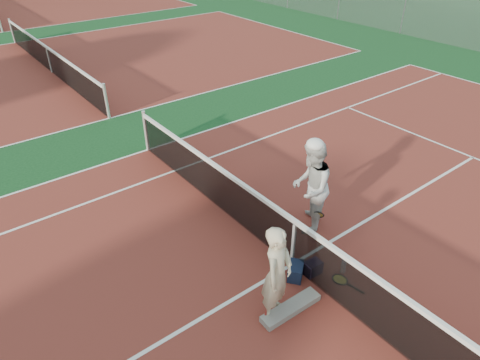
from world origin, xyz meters
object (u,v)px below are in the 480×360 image
at_px(racket_spare, 340,280).
at_px(sports_bag_navy, 296,271).
at_px(racket_black_held, 317,220).
at_px(net_main, 293,243).
at_px(player_b, 311,187).
at_px(water_bottle, 344,266).
at_px(player_a, 277,274).
at_px(racket_red, 273,301).
at_px(sports_bag_purple, 313,268).

relative_size(racket_spare, sports_bag_navy, 1.71).
bearing_deg(sports_bag_navy, racket_black_held, 28.54).
bearing_deg(net_main, player_b, 31.65).
xyz_separation_m(racket_black_held, racket_spare, (-0.65, -1.18, -0.24)).
bearing_deg(water_bottle, player_b, 72.51).
relative_size(net_main, player_b, 5.77).
xyz_separation_m(player_a, racket_black_held, (2.01, 1.02, -0.58)).
distance_m(net_main, sports_bag_navy, 0.48).
bearing_deg(racket_red, net_main, 16.10).
xyz_separation_m(racket_spare, sports_bag_purple, (-0.26, 0.42, 0.11)).
bearing_deg(sports_bag_navy, racket_spare, -43.17).
height_order(player_b, racket_spare, player_b).
bearing_deg(sports_bag_purple, net_main, 112.03).
distance_m(racket_red, sports_bag_purple, 1.15).
height_order(sports_bag_navy, water_bottle, water_bottle).
bearing_deg(player_a, racket_red, 97.53).
relative_size(player_b, water_bottle, 6.35).
distance_m(player_a, racket_black_held, 2.33).
height_order(player_a, racket_black_held, player_a).
height_order(net_main, racket_black_held, net_main).
distance_m(racket_spare, sports_bag_purple, 0.50).
distance_m(racket_black_held, sports_bag_purple, 1.20).
bearing_deg(racket_black_held, racket_red, -9.89).
height_order(net_main, water_bottle, net_main).
bearing_deg(player_b, racket_spare, 30.64).
relative_size(racket_red, racket_black_held, 1.01).
bearing_deg(sports_bag_purple, racket_spare, -58.42).
distance_m(net_main, player_a, 1.18).
bearing_deg(water_bottle, sports_bag_purple, 144.77).
height_order(player_a, sports_bag_navy, player_a).
distance_m(player_b, racket_red, 2.41).
bearing_deg(sports_bag_purple, racket_red, -169.10).
distance_m(racket_red, water_bottle, 1.57).
relative_size(racket_black_held, sports_bag_purple, 1.69).
height_order(racket_spare, sports_bag_purple, sports_bag_purple).
xyz_separation_m(racket_red, sports_bag_navy, (0.82, 0.33, -0.12)).
bearing_deg(player_a, net_main, 7.88).
relative_size(player_a, water_bottle, 5.60).
height_order(player_a, water_bottle, player_a).
bearing_deg(racket_spare, racket_black_held, -38.26).
bearing_deg(sports_bag_purple, player_a, -166.98).
distance_m(net_main, racket_black_held, 1.16).
relative_size(player_a, sports_bag_purple, 5.48).
distance_m(racket_spare, water_bottle, 0.25).
distance_m(net_main, sports_bag_purple, 0.55).
relative_size(sports_bag_navy, sports_bag_purple, 1.14).
height_order(racket_black_held, racket_spare, racket_black_held).
distance_m(player_b, sports_bag_navy, 1.66).
xyz_separation_m(player_b, racket_black_held, (0.06, -0.21, -0.69)).
relative_size(sports_bag_navy, water_bottle, 1.17).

